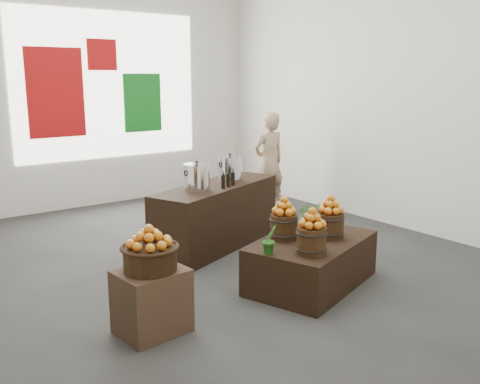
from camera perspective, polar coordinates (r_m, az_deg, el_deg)
ground at (r=6.51m, az=-3.07°, el=-7.18°), size 7.00×7.00×0.00m
back_wall at (r=9.25m, az=-15.59°, el=10.85°), size 6.00×0.04×4.00m
back_opening at (r=9.35m, az=-13.81°, el=10.96°), size 3.20×0.02×2.40m
deco_red_left at (r=9.03m, az=-19.08°, el=9.97°), size 0.90×0.04×1.40m
deco_green_right at (r=9.60m, az=-10.36°, el=9.35°), size 0.70×0.04×1.00m
deco_red_upper at (r=9.31m, az=-14.53°, el=14.00°), size 0.50×0.04×0.50m
crate at (r=4.73m, az=-9.40°, el=-11.44°), size 0.60×0.51×0.56m
wicker_basket at (r=4.59m, az=-9.57°, el=-7.03°), size 0.45×0.45×0.21m
apples_in_basket at (r=4.53m, az=-9.65°, el=-4.68°), size 0.35×0.35×0.19m
display_table at (r=5.73m, az=7.65°, el=-7.43°), size 1.63×1.28×0.49m
apple_bucket_front_left at (r=5.18m, az=7.64°, el=-5.18°), size 0.28×0.28×0.26m
apples_in_bucket_front_left at (r=5.12m, az=7.71°, el=-2.75°), size 0.21×0.21×0.19m
apple_bucket_front_right at (r=5.73m, az=9.59°, el=-3.53°), size 0.28×0.28×0.26m
apples_in_bucket_front_right at (r=5.67m, az=9.68°, el=-1.32°), size 0.21×0.21×0.19m
apple_bucket_rear at (r=5.61m, az=4.70°, el=-3.72°), size 0.28×0.28×0.26m
apples_in_bucket_rear at (r=5.55m, az=4.74°, el=-1.47°), size 0.21×0.21×0.19m
herb_garnish_right at (r=6.08m, az=7.39°, el=-2.33°), size 0.34×0.32×0.30m
herb_garnish_left at (r=5.15m, az=3.18°, el=-5.07°), size 0.18×0.15×0.28m
counter at (r=6.88m, az=-2.50°, el=-2.55°), size 2.08×1.30×0.81m
stock_pot_left at (r=6.43m, az=-4.62°, el=1.49°), size 0.31×0.31×0.31m
stock_pot_center at (r=7.01m, az=-1.07°, el=2.44°), size 0.31×0.31×0.31m
oil_cruets at (r=6.65m, az=-1.14°, el=1.54°), size 0.22×0.13×0.23m
shopper at (r=8.66m, az=3.08°, el=3.23°), size 0.59×0.40×1.60m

